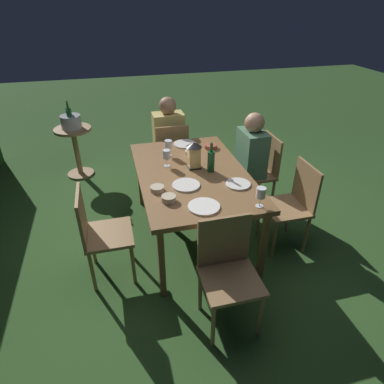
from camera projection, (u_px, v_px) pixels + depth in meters
ground_plane at (192, 234)px, 3.56m from camera, size 16.00×16.00×0.00m
dining_table at (192, 177)px, 3.20m from camera, size 1.62×1.02×0.75m
chair_head_near at (228, 269)px, 2.43m from camera, size 0.40×0.42×0.87m
chair_side_right_a at (99, 231)px, 2.81m from camera, size 0.42×0.40×0.87m
chair_side_left_b at (260, 169)px, 3.80m from camera, size 0.42×0.40×0.87m
person_in_green at (246, 159)px, 3.68m from camera, size 0.38×0.47×1.15m
chair_side_left_a at (292, 202)px, 3.19m from camera, size 0.42×0.40×0.87m
chair_head_far at (171, 153)px, 4.19m from camera, size 0.40×0.42×0.87m
person_in_mustard at (168, 136)px, 4.27m from camera, size 0.48×0.38×1.15m
lantern_centerpiece at (194, 154)px, 3.18m from camera, size 0.15×0.15×0.27m
green_bottle_on_table at (211, 161)px, 3.13m from camera, size 0.07×0.07×0.29m
wine_glass_a at (167, 155)px, 3.22m from camera, size 0.08×0.08×0.17m
wine_glass_b at (261, 194)px, 2.60m from camera, size 0.08×0.08×0.17m
wine_glass_c at (168, 145)px, 3.42m from camera, size 0.08×0.08×0.17m
plate_a at (204, 207)px, 2.64m from camera, size 0.26×0.26×0.01m
plate_b at (185, 144)px, 3.73m from camera, size 0.26×0.26×0.01m
plate_c at (186, 185)px, 2.94m from camera, size 0.25×0.25×0.01m
plate_d at (238, 184)px, 2.95m from camera, size 0.22×0.22×0.01m
bowl_olives at (211, 146)px, 3.64m from camera, size 0.14×0.14×0.04m
bowl_bread at (157, 188)px, 2.86m from camera, size 0.12×0.12×0.04m
bowl_salad at (169, 198)px, 2.71m from camera, size 0.12×0.12×0.05m
bowl_dip at (191, 152)px, 3.50m from camera, size 0.13×0.13×0.04m
side_table at (75, 145)px, 4.50m from camera, size 0.48×0.48×0.69m
ice_bucket at (71, 121)px, 4.32m from camera, size 0.26×0.26×0.34m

